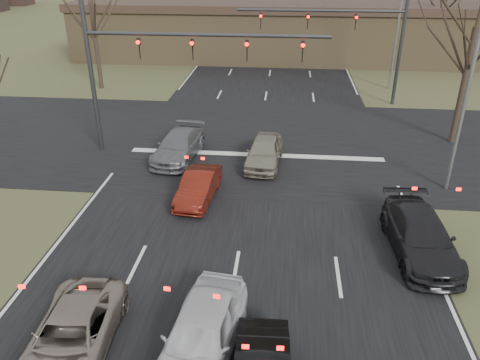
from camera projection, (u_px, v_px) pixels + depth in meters
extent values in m
plane|color=#414A27|center=(224.00, 335.00, 13.47)|extent=(360.00, 360.00, 0.00)
cube|color=black|center=(278.00, 24.00, 66.81)|extent=(14.00, 300.00, 0.02)
cube|color=black|center=(258.00, 141.00, 26.80)|extent=(200.00, 14.00, 0.02)
cube|color=olive|center=(294.00, 33.00, 46.05)|extent=(42.00, 10.00, 4.60)
cube|color=#38281E|center=(295.00, 5.00, 44.86)|extent=(42.40, 10.40, 0.70)
cylinder|color=#383A3D|center=(92.00, 77.00, 23.99)|extent=(0.24, 0.24, 8.00)
cylinder|color=#383A3D|center=(206.00, 35.00, 22.47)|extent=(12.00, 0.18, 0.18)
imported|color=black|center=(140.00, 48.00, 23.08)|extent=(0.16, 0.20, 1.00)
imported|color=black|center=(193.00, 49.00, 22.84)|extent=(0.16, 0.20, 1.00)
imported|color=black|center=(247.00, 50.00, 22.60)|extent=(0.16, 0.20, 1.00)
imported|color=black|center=(302.00, 52.00, 22.37)|extent=(0.16, 0.20, 1.00)
cylinder|color=#383A3D|center=(401.00, 46.00, 31.32)|extent=(0.24, 0.24, 8.00)
cylinder|color=#383A3D|center=(320.00, 11.00, 30.82)|extent=(11.00, 0.18, 0.18)
imported|color=black|center=(356.00, 22.00, 30.93)|extent=(0.16, 0.20, 1.00)
imported|color=black|center=(308.00, 22.00, 31.21)|extent=(0.16, 0.20, 1.00)
imported|color=black|center=(261.00, 21.00, 31.49)|extent=(0.16, 0.20, 1.00)
cylinder|color=gray|center=(469.00, 82.00, 19.32)|extent=(0.18, 0.18, 10.00)
cylinder|color=gray|center=(399.00, 22.00, 34.39)|extent=(0.18, 0.18, 10.00)
cylinder|color=black|center=(463.00, 88.00, 25.30)|extent=(0.32, 0.32, 6.33)
cylinder|color=black|center=(97.00, 54.00, 35.68)|extent=(0.32, 0.32, 5.23)
cylinder|color=black|center=(439.00, 39.00, 42.15)|extent=(0.32, 0.32, 4.95)
imported|color=gray|center=(72.00, 336.00, 12.58)|extent=(2.38, 4.67, 1.26)
imported|color=silver|center=(201.00, 334.00, 12.45)|extent=(2.40, 4.77, 1.56)
imported|color=black|center=(421.00, 236.00, 16.76)|extent=(2.31, 5.10, 1.45)
imported|color=slate|center=(179.00, 146.00, 24.41)|extent=(2.42, 4.88, 1.36)
imported|color=#5C160D|center=(199.00, 187.00, 20.41)|extent=(1.63, 3.84, 1.23)
imported|color=gray|center=(264.00, 152.00, 23.65)|extent=(2.01, 4.29, 1.42)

